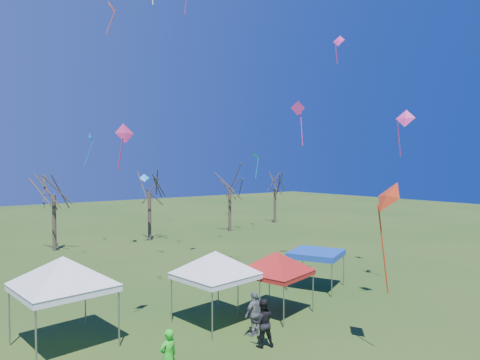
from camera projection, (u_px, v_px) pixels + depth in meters
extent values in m
plane|color=#254C18|center=(271.00, 338.00, 17.54)|extent=(140.00, 140.00, 0.00)
cylinder|color=#3D2D21|center=(54.00, 223.00, 35.38)|extent=(0.32, 0.32, 4.64)
cylinder|color=#3D2D21|center=(150.00, 217.00, 40.21)|extent=(0.32, 0.32, 4.49)
cylinder|color=#3D2D21|center=(230.00, 210.00, 45.84)|extent=(0.32, 0.32, 4.47)
cylinder|color=#3D2D21|center=(275.00, 206.00, 52.56)|extent=(0.32, 0.32, 4.23)
cylinder|color=gray|center=(36.00, 341.00, 14.54)|extent=(0.07, 0.07, 2.19)
cylinder|color=gray|center=(9.00, 318.00, 16.76)|extent=(0.07, 0.07, 2.19)
cylinder|color=gray|center=(119.00, 319.00, 16.65)|extent=(0.07, 0.07, 2.19)
cylinder|color=gray|center=(85.00, 301.00, 18.88)|extent=(0.07, 0.07, 2.19)
cube|color=white|center=(63.00, 287.00, 16.67)|extent=(3.62, 3.62, 0.26)
pyramid|color=white|center=(63.00, 256.00, 16.62)|extent=(4.62, 4.62, 1.10)
cylinder|color=gray|center=(212.00, 316.00, 17.24)|extent=(0.06, 0.06, 2.01)
cylinder|color=gray|center=(172.00, 300.00, 19.24)|extent=(0.06, 0.06, 2.01)
cylinder|color=gray|center=(260.00, 301.00, 19.21)|extent=(0.06, 0.06, 2.01)
cylinder|color=gray|center=(218.00, 288.00, 21.21)|extent=(0.06, 0.06, 2.01)
cube|color=white|center=(215.00, 276.00, 19.19)|extent=(3.36, 3.36, 0.24)
pyramid|color=white|center=(215.00, 251.00, 19.15)|extent=(4.22, 4.22, 1.00)
cylinder|color=gray|center=(284.00, 307.00, 18.61)|extent=(0.06, 0.06, 1.84)
cylinder|color=gray|center=(238.00, 296.00, 20.22)|extent=(0.06, 0.06, 1.84)
cylinder|color=gray|center=(313.00, 293.00, 20.61)|extent=(0.06, 0.06, 1.84)
cylinder|color=gray|center=(269.00, 284.00, 22.22)|extent=(0.06, 0.06, 1.84)
cube|color=#A91410|center=(276.00, 273.00, 20.38)|extent=(3.33, 3.33, 0.22)
pyramid|color=#A91410|center=(276.00, 252.00, 20.34)|extent=(3.79, 3.79, 0.92)
cylinder|color=gray|center=(332.00, 280.00, 22.91)|extent=(0.05, 0.05, 1.82)
cylinder|color=gray|center=(287.00, 275.00, 24.10)|extent=(0.05, 0.05, 1.82)
cylinder|color=gray|center=(344.00, 270.00, 25.16)|extent=(0.05, 0.05, 1.82)
cylinder|color=gray|center=(303.00, 265.00, 26.35)|extent=(0.05, 0.05, 1.82)
cube|color=#1140AF|center=(316.00, 255.00, 24.59)|extent=(3.62, 3.62, 0.22)
cube|color=#1140AF|center=(316.00, 252.00, 24.59)|extent=(3.62, 3.62, 0.11)
imported|color=black|center=(263.00, 323.00, 16.69)|extent=(1.12, 1.02, 1.88)
imported|color=slate|center=(255.00, 314.00, 17.74)|extent=(1.14, 0.58, 1.86)
imported|color=#22D321|center=(168.00, 356.00, 13.83)|extent=(0.72, 0.53, 1.80)
cone|color=#D32F6D|center=(125.00, 133.00, 16.92)|extent=(0.84, 0.33, 0.81)
cube|color=#D32F6D|center=(120.00, 154.00, 16.82)|extent=(0.09, 0.43, 1.28)
cube|color=#FD3887|center=(186.00, 2.00, 26.60)|extent=(0.05, 0.34, 1.43)
cone|color=#E73397|center=(339.00, 41.00, 22.73)|extent=(0.46, 0.72, 0.64)
cube|color=#E73397|center=(336.00, 54.00, 22.84)|extent=(0.32, 0.12, 1.02)
cone|color=#D12E7D|center=(298.00, 108.00, 29.44)|extent=(1.02, 0.73, 1.00)
cube|color=#D12E7D|center=(302.00, 129.00, 29.54)|extent=(0.33, 0.55, 2.37)
cone|color=#FD3895|center=(405.00, 118.00, 19.58)|extent=(0.61, 0.94, 0.84)
cube|color=#FD3895|center=(399.00, 140.00, 19.77)|extent=(0.57, 0.21, 1.53)
cone|color=#0DA1CC|center=(256.00, 156.00, 47.60)|extent=(0.74, 1.04, 0.84)
cube|color=#0DA1CC|center=(257.00, 168.00, 47.49)|extent=(0.42, 0.10, 2.34)
cone|color=#168AED|center=(144.00, 178.00, 37.48)|extent=(0.99, 0.82, 0.72)
cube|color=#168AED|center=(141.00, 190.00, 37.43)|extent=(0.25, 0.58, 1.69)
cone|color=red|center=(388.00, 196.00, 15.05)|extent=(1.22, 1.48, 1.11)
cube|color=red|center=(383.00, 249.00, 15.34)|extent=(0.47, 0.23, 3.22)
cone|color=#147BD5|center=(91.00, 138.00, 36.09)|extent=(0.72, 0.74, 0.79)
cube|color=#147BD5|center=(89.00, 153.00, 35.72)|extent=(0.67, 0.64, 2.24)
cone|color=#E04A0B|center=(112.00, 7.00, 30.26)|extent=(1.18, 1.28, 1.04)
cube|color=#E04A0B|center=(111.00, 22.00, 29.98)|extent=(0.57, 0.44, 1.69)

